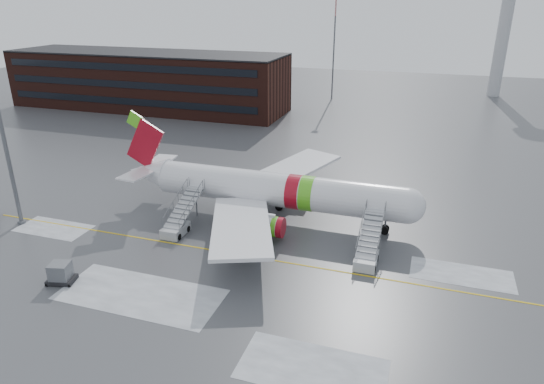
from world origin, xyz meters
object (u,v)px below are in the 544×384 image
(airliner, at_px, (270,189))
(uld_container, at_px, (61,273))
(airstair_fwd, at_px, (368,252))
(airstair_aft, at_px, (179,223))
(pushback_tug, at_px, (232,244))

(airliner, distance_m, uld_container, 22.96)
(airliner, bearing_deg, uld_container, -125.07)
(airstair_fwd, bearing_deg, uld_container, -154.20)
(airstair_aft, xyz_separation_m, pushback_tug, (7.08, -2.18, -0.26))
(uld_container, bearing_deg, airstair_fwd, 25.80)
(airliner, relative_size, airstair_fwd, 4.55)
(airliner, distance_m, airstair_aft, 10.64)
(airliner, height_order, airstair_aft, airliner)
(airstair_aft, height_order, pushback_tug, airstair_aft)
(airstair_aft, distance_m, pushback_tug, 7.42)
(airstair_fwd, xyz_separation_m, uld_container, (-25.11, -12.14, -0.19))
(pushback_tug, bearing_deg, airstair_fwd, 9.53)
(airliner, height_order, pushback_tug, airliner)
(airstair_fwd, xyz_separation_m, airstair_aft, (-20.06, 0.00, 0.00))
(uld_container, bearing_deg, airstair_aft, 67.40)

